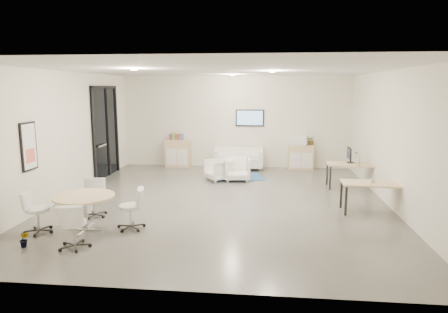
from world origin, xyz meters
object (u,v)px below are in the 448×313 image
sideboard_left (178,153)px  armchair_left (219,169)px  desk_front (372,186)px  sideboard_right (301,157)px  armchair_right (237,168)px  loveseat (239,159)px  desk_rear (351,166)px  round_table (84,200)px

sideboard_left → armchair_left: sideboard_left is taller
desk_front → sideboard_right: bearing=105.8°
armchair_right → loveseat: bearing=87.2°
sideboard_left → desk_front: bearing=-41.1°
armchair_right → desk_rear: bearing=-15.4°
armchair_right → round_table: size_ratio=0.66×
desk_rear → desk_front: same height
sideboard_left → desk_rear: (5.51, -2.52, 0.13)m
armchair_left → loveseat: bearing=129.5°
desk_rear → armchair_left: bearing=175.6°
loveseat → armchair_left: bearing=-106.7°
desk_front → armchair_right: bearing=140.7°
loveseat → round_table: (-2.59, -6.41, 0.29)m
sideboard_right → armchair_left: 3.30m
armchair_right → sideboard_right: bearing=38.1°
sideboard_right → round_table: size_ratio=0.73×
sideboard_left → desk_rear: bearing=-24.6°
loveseat → desk_front: 5.69m
desk_rear → desk_front: size_ratio=1.01×
sideboard_left → armchair_right: size_ratio=1.26×
sideboard_right → armchair_left: bearing=-143.0°
armchair_left → armchair_right: 0.57m
armchair_left → round_table: round_table is taller
round_table → loveseat: bearing=68.0°
desk_front → round_table: round_table is taller
desk_rear → desk_front: (-0.01, -2.28, 0.00)m
armchair_right → desk_front: size_ratio=0.57×
desk_rear → round_table: bearing=-141.6°
armchair_left → round_table: 5.08m
desk_rear → round_table: size_ratio=1.16×
loveseat → armchair_left: size_ratio=2.42×
sideboard_left → loveseat: (2.18, -0.17, -0.14)m
sideboard_right → armchair_right: 2.85m
loveseat → desk_rear: bearing=-36.6°
round_table → sideboard_left: bearing=86.5°
sideboard_left → desk_front: size_ratio=0.72×
sideboard_right → round_table: bearing=-125.6°
sideboard_right → armchair_right: bearing=-136.4°
sideboard_left → desk_front: 7.30m
armchair_right → desk_front: bearing=-46.9°
armchair_right → round_table: (-2.67, -4.64, 0.24)m
sideboard_right → round_table: 8.13m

